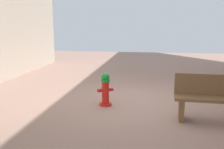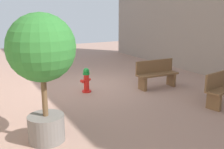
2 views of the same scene
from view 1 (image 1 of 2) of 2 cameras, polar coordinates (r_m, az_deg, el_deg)
The scene contains 3 objects.
ground_plane at distance 6.93m, azimuth 4.51°, elevation -5.58°, with size 23.40×23.40×0.00m, color #9E7A6B.
fire_hydrant at distance 6.41m, azimuth -1.46°, elevation -3.20°, with size 0.39×0.37×0.81m.
bench_near at distance 5.76m, azimuth 20.82°, elevation -4.69°, with size 1.52×0.49×0.95m.
Camera 1 is at (-0.50, 6.62, 1.97)m, focal length 42.38 mm.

